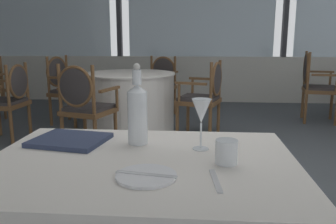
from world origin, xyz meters
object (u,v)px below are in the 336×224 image
object	(u,v)px
dining_chair_0_2	(84,102)
dining_chair_2_2	(9,96)
dining_chair_0_3	(206,93)
wine_glass	(201,112)
menu_book	(70,140)
side_plate	(146,176)
dining_chair_1_2	(314,81)
water_tumbler	(226,152)
water_bottle	(138,112)
dining_chair_0_1	(65,85)
dining_chair_0_0	(160,81)

from	to	relation	value
dining_chair_0_2	dining_chair_2_2	distance (m)	1.06
dining_chair_0_3	wine_glass	bearing A→B (deg)	105.20
wine_glass	menu_book	size ratio (longest dim) A/B	0.70
menu_book	dining_chair_0_3	bearing A→B (deg)	87.16
side_plate	menu_book	bearing A→B (deg)	136.56
menu_book	dining_chair_0_2	bearing A→B (deg)	117.10
dining_chair_1_2	water_tumbler	bearing A→B (deg)	-101.16
water_tumbler	water_bottle	bearing A→B (deg)	148.40
water_bottle	water_tumbler	distance (m)	0.42
dining_chair_0_1	dining_chair_0_3	xyz separation A→B (m)	(1.94, -0.60, -0.00)
water_bottle	water_tumbler	world-z (taller)	water_bottle
dining_chair_0_3	water_bottle	bearing A→B (deg)	99.69
side_plate	dining_chair_0_1	distance (m)	4.06
water_tumbler	dining_chair_0_1	distance (m)	4.05
dining_chair_1_2	dining_chair_0_1	bearing A→B (deg)	-162.99
water_bottle	dining_chair_0_2	bearing A→B (deg)	113.82
water_bottle	menu_book	xyz separation A→B (m)	(-0.29, -0.01, -0.12)
dining_chair_0_0	dining_chair_0_1	distance (m)	1.43
menu_book	dining_chair_2_2	size ratio (longest dim) A/B	0.32
water_tumbler	dining_chair_0_3	distance (m)	2.96
wine_glass	dining_chair_0_1	distance (m)	3.87
water_bottle	dining_chair_2_2	bearing A→B (deg)	128.24
dining_chair_1_2	water_bottle	bearing A→B (deg)	-106.71
dining_chair_0_1	dining_chair_1_2	bearing A→B (deg)	23.54
water_bottle	dining_chair_1_2	xyz separation A→B (m)	(1.92, 3.73, -0.30)
wine_glass	dining_chair_0_1	xyz separation A→B (m)	(-1.85, 3.39, -0.35)
water_bottle	water_tumbler	size ratio (longest dim) A/B	3.89
menu_book	water_tumbler	bearing A→B (deg)	-7.58
dining_chair_1_2	dining_chair_0_2	bearing A→B (deg)	-138.98
water_bottle	dining_chair_2_2	xyz separation A→B (m)	(-1.90, 2.42, -0.35)
water_tumbler	dining_chair_1_2	bearing A→B (deg)	68.26
dining_chair_0_1	menu_book	bearing A→B (deg)	-51.75
dining_chair_0_3	dining_chair_1_2	world-z (taller)	dining_chair_1_2
dining_chair_1_2	dining_chair_2_2	size ratio (longest dim) A/B	1.10
wine_glass	dining_chair_0_0	distance (m)	4.11
dining_chair_0_1	dining_chair_2_2	xyz separation A→B (m)	(-0.32, -0.91, -0.02)
side_plate	dining_chair_0_1	bearing A→B (deg)	114.31
water_bottle	dining_chair_0_3	size ratio (longest dim) A/B	0.36
menu_book	dining_chair_0_0	world-z (taller)	dining_chair_0_0
wine_glass	water_tumbler	distance (m)	0.21
wine_glass	dining_chair_1_2	size ratio (longest dim) A/B	0.20
dining_chair_0_3	dining_chair_2_2	bearing A→B (deg)	25.10
dining_chair_0_3	dining_chair_2_2	size ratio (longest dim) A/B	1.02
dining_chair_0_1	dining_chair_2_2	world-z (taller)	dining_chair_0_1
water_bottle	dining_chair_0_3	world-z (taller)	water_bottle
dining_chair_0_0	dining_chair_0_3	xyz separation A→B (m)	(0.67, -1.26, 0.01)
dining_chair_0_0	dining_chair_2_2	size ratio (longest dim) A/B	1.01
water_tumbler	dining_chair_0_0	distance (m)	4.27
menu_book	dining_chair_0_2	world-z (taller)	dining_chair_0_2
water_tumbler	side_plate	bearing A→B (deg)	-150.66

